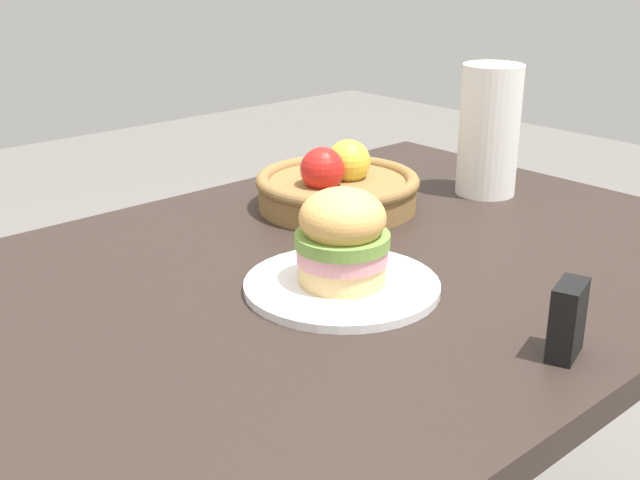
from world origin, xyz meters
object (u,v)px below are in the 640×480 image
Objects in this scene: plate at (342,285)px; fruit_basket at (337,186)px; sandwich at (343,237)px; paper_towel_roll at (489,130)px; napkin_holder at (567,320)px.

plate is 0.36m from fruit_basket.
sandwich reaches higher than plate.
sandwich is at bearing -132.14° from fruit_basket.
plate is 0.07m from sandwich.
paper_towel_roll is 0.63m from napkin_holder.
sandwich is at bearing 83.76° from napkin_holder.
plate is at bearing -132.14° from fruit_basket.
fruit_basket reaches higher than napkin_holder.
paper_towel_roll is at bearing -24.94° from fruit_basket.
paper_towel_roll is at bearing 27.54° from napkin_holder.
napkin_holder is (0.06, -0.31, 0.04)m from plate.
plate is at bearing 0.00° from sandwich.
paper_towel_roll reaches higher than plate.
fruit_basket is at bearing 55.08° from napkin_holder.
paper_towel_roll is at bearing 15.51° from sandwich.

